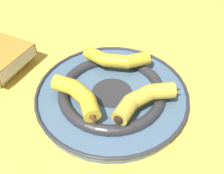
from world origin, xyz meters
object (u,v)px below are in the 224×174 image
banana_a (144,98)px  banana_b (79,96)px  decorative_bowl (112,93)px  banana_c (115,59)px

banana_a → banana_b: bearing=-37.0°
decorative_bowl → banana_b: 0.10m
banana_a → banana_b: same height
banana_b → banana_c: (-0.16, -0.02, -0.00)m
banana_a → banana_c: 0.16m
banana_a → banana_c: bearing=-100.1°
decorative_bowl → banana_b: (0.08, -0.03, 0.04)m
banana_b → decorative_bowl: bearing=-99.4°
banana_a → decorative_bowl: bearing=-71.1°
decorative_bowl → banana_a: bearing=91.2°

